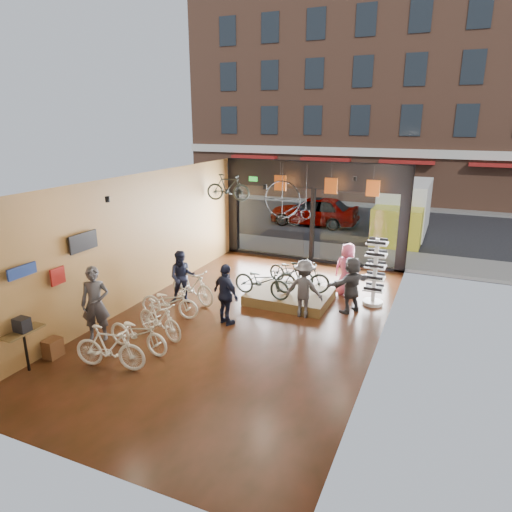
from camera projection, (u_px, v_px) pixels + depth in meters
The scene contains 35 objects.
ground_plane at pixel (247, 321), 12.48m from camera, with size 7.00×12.00×0.04m, color black.
ceiling at pixel (246, 180), 11.37m from camera, with size 7.00×12.00×0.04m, color black.
wall_left at pixel (137, 240), 13.27m from camera, with size 0.04×12.00×3.80m, color #B47740.
wall_right at pixel (384, 271), 10.58m from camera, with size 0.04×12.00×3.80m, color beige.
wall_back at pixel (75, 361), 6.64m from camera, with size 7.00×0.04×3.80m, color beige.
storefront at pixel (313, 212), 17.19m from camera, with size 7.00×0.26×3.80m, color black, non-canonical shape.
exit_sign at pixel (253, 179), 17.67m from camera, with size 0.35×0.06×0.18m, color #198C26.
street_road at pixel (358, 217), 25.65m from camera, with size 30.00×18.00×0.02m, color black.
sidewalk_near at pixel (320, 251), 18.78m from camera, with size 30.00×2.40×0.12m, color slate.
sidewalk_far at pixel (370, 204), 29.14m from camera, with size 30.00×2.00×0.12m, color slate.
opposite_building at pixel (385, 91), 29.34m from camera, with size 26.00×5.00×14.00m, color brown.
street_car at pixel (314, 211), 23.43m from camera, with size 1.80×4.48×1.53m, color gray.
box_truck at pixel (402, 212), 20.73m from camera, with size 2.10×6.29×2.48m, color silver, non-canonical shape.
floor_bike_1 at pixel (110, 347), 9.94m from camera, with size 0.47×1.67×1.00m, color silver.
floor_bike_2 at pixel (138, 333), 10.72m from camera, with size 0.60×1.73×0.91m, color silver.
floor_bike_3 at pixel (159, 319), 11.40m from camera, with size 0.45×1.59×0.95m, color silver.
floor_bike_4 at pixel (169, 302), 12.58m from camera, with size 0.59×1.70×0.89m, color silver.
floor_bike_5 at pixel (192, 286), 13.53m from camera, with size 0.50×1.75×1.05m, color silver.
display_platform at pixel (290, 297), 13.72m from camera, with size 2.40×1.80×0.30m, color #513B1F.
display_bike_left at pixel (262, 281), 13.22m from camera, with size 0.63×1.79×0.94m, color black.
display_bike_mid at pixel (303, 278), 13.42m from camera, with size 0.45×1.61×0.97m, color black.
display_bike_right at pixel (291, 271), 14.24m from camera, with size 0.56×1.60×0.84m, color black.
customer_0 at pixel (95, 304), 11.14m from camera, with size 0.69×0.45×1.89m, color #3F3F44.
customer_1 at pixel (182, 277), 13.43m from camera, with size 0.78×0.61×1.61m, color #161C33.
customer_2 at pixel (226, 295), 12.02m from camera, with size 0.98×0.41×1.68m, color #161C33.
customer_3 at pixel (304, 289), 12.50m from camera, with size 1.05×0.60×1.63m, color #3F3F44.
customer_4 at pixel (347, 270), 14.05m from camera, with size 0.81×0.53×1.66m, color #CC4C72.
customer_5 at pixel (351, 285), 12.81m from camera, with size 1.51×0.48×1.63m, color #3F3F44.
sunglasses_rack at pixel (375, 272), 13.27m from camera, with size 0.59×0.49×2.01m, color white, non-canonical shape.
wall_merch at pixel (47, 302), 10.31m from camera, with size 0.40×2.40×2.60m, color navy, non-canonical shape.
penny_farthing at pixel (290, 201), 16.04m from camera, with size 1.67×0.06×1.33m, color black, non-canonical shape.
hung_bike at pixel (228, 188), 16.33m from camera, with size 0.45×1.58×0.95m, color black.
jersey_left at pixel (280, 183), 16.55m from camera, with size 0.45×0.03×0.55m, color #CC5919.
jersey_mid at pixel (331, 186), 15.84m from camera, with size 0.45×0.03×0.55m, color #CC5919.
jersey_right at pixel (373, 188), 15.29m from camera, with size 0.45×0.03×0.55m, color #CC5919.
Camera 1 is at (4.77, -10.39, 5.28)m, focal length 32.00 mm.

